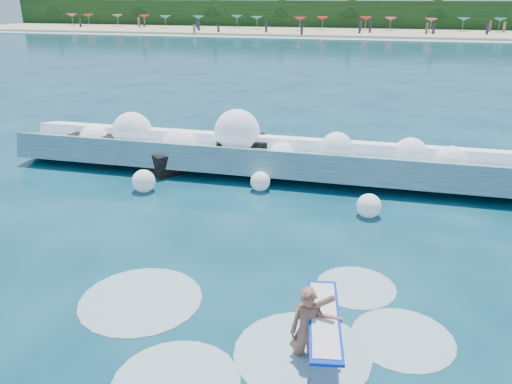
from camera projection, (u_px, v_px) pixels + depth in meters
ground at (179, 259)px, 12.55m from camera, size 200.00×200.00×0.00m
beach at (356, 32)px, 82.82m from camera, size 140.00×20.00×0.40m
wet_band at (352, 39)px, 72.96m from camera, size 140.00×5.00×0.08m
treeline at (361, 15)px, 90.98m from camera, size 140.00×4.00×5.00m
breaking_wave at (259, 157)px, 18.59m from camera, size 18.58×2.87×1.60m
rock_cluster at (163, 153)px, 19.54m from camera, size 8.02×3.22×1.31m
surfer_with_board at (311, 329)px, 8.92m from camera, size 1.07×2.94×1.76m
wave_spray at (233, 143)px, 18.48m from camera, size 14.50×4.59×2.31m
surf_foam at (258, 335)px, 9.78m from camera, size 9.07×5.86×0.14m
beach_umbrellas at (358, 19)px, 84.34m from camera, size 110.67×6.62×0.50m
beachgoers at (334, 28)px, 80.20m from camera, size 105.01×13.38×1.91m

